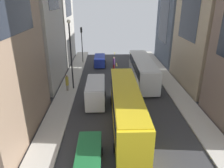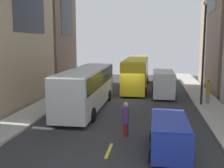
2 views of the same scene
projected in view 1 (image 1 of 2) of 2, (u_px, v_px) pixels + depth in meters
The scene contains 18 objects.
ground_plane at pixel (122, 94), 26.90m from camera, with size 40.45×40.45×0.00m, color #333335.
sidewalk_west at pixel (177, 92), 27.08m from camera, with size 2.41×44.00×0.15m, color #B2ADA3.
sidewalk_east at pixel (66, 94), 26.67m from camera, with size 2.41×44.00×0.15m, color #B2ADA3.
lane_stripe_0 at pixel (115, 53), 46.35m from camera, with size 0.16×2.00×0.01m, color yellow.
lane_stripe_1 at pixel (117, 65), 38.57m from camera, with size 0.16×2.00×0.01m, color yellow.
lane_stripe_2 at pixel (120, 82), 30.79m from camera, with size 0.16×2.00×0.01m, color yellow.
lane_stripe_3 at pixel (125, 110), 23.01m from camera, with size 0.16×2.00×0.01m, color yellow.
lane_stripe_4 at pixel (135, 167), 15.23m from camera, with size 0.16×2.00×0.01m, color yellow.
building_west_0 at pixel (187, 15), 37.66m from camera, with size 8.18×10.37×16.83m.
city_bus_white at pixel (143, 68), 30.01m from camera, with size 2.80×11.43×3.35m.
streetcar_yellow at pixel (126, 104), 19.68m from camera, with size 2.70×12.90×3.59m.
delivery_van_white at pixel (96, 90), 24.13m from camera, with size 2.25×5.46×2.58m.
car_blue_0 at pixel (100, 60), 37.78m from camera, with size 2.01×4.45×1.72m.
car_green_1 at pixel (89, 158), 14.78m from camera, with size 1.88×4.56×1.61m.
pedestrian_crossing_mid at pixel (114, 63), 35.97m from camera, with size 0.39×0.39×2.04m.
pedestrian_waiting_curb at pixel (67, 82), 27.13m from camera, with size 0.40×0.40×2.10m.
traffic_light_near_corner at pixel (82, 39), 37.79m from camera, with size 0.32×0.44×6.36m.
streetlamp_near at pixel (71, 49), 26.20m from camera, with size 0.44×0.44×8.77m.
Camera 1 is at (2.04, 24.41, 11.26)m, focal length 34.09 mm.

